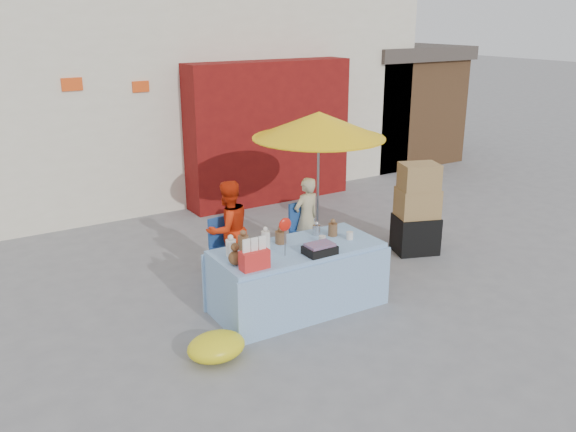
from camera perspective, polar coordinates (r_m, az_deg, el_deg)
ground at (r=7.33m, az=0.25°, el=-9.15°), size 80.00×80.00×0.00m
backdrop at (r=13.61m, az=-15.74°, el=16.50°), size 14.00×8.00×7.80m
market_table at (r=7.31m, az=0.83°, el=-5.73°), size 2.07×1.00×1.24m
chair_left at (r=8.15m, az=-5.11°, el=-4.30°), size 0.54×0.54×0.85m
chair_right at (r=8.75m, az=2.18°, el=-2.63°), size 0.54×0.54×0.85m
vendor_orange at (r=8.12m, az=-5.62°, el=-1.28°), size 0.72×0.60×1.34m
vendor_beige at (r=8.73m, az=1.73°, el=-0.22°), size 0.48×0.35×1.21m
umbrella at (r=8.70m, az=2.91°, el=8.44°), size 1.90×1.90×2.09m
box_stack at (r=9.15m, az=11.96°, el=0.39°), size 0.75×0.68×1.36m
tarp_bundle at (r=6.44m, az=-6.73°, el=-12.05°), size 0.63×0.51×0.28m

